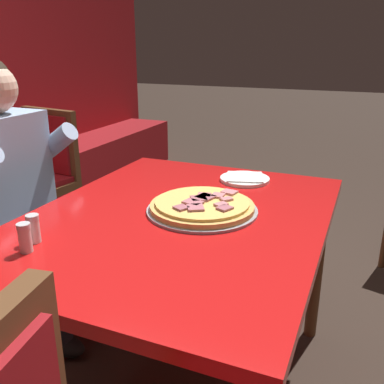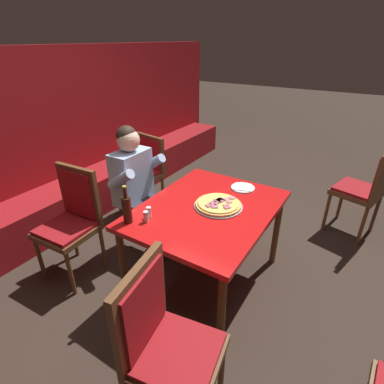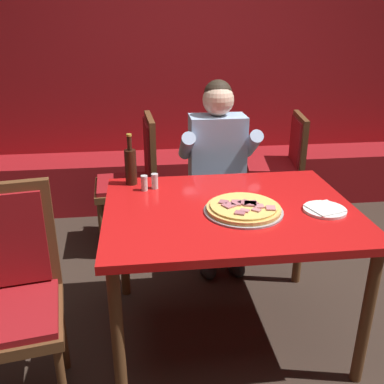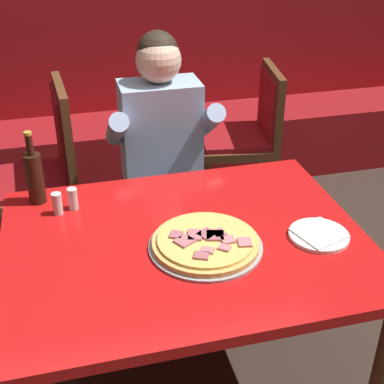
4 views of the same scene
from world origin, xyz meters
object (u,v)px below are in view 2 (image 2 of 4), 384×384
at_px(pizza, 218,204).
at_px(diner_seated_blue_shirt, 139,186).
at_px(main_dining_table, 207,216).
at_px(shaker_red_pepper_flakes, 149,213).
at_px(dining_chair_near_right, 163,339).
at_px(plate_white_paper, 243,188).
at_px(shaker_black_pepper, 146,217).
at_px(dining_chair_near_left, 144,168).
at_px(dining_chair_by_booth, 367,186).
at_px(beer_bottle, 127,209).
at_px(dining_chair_side_aisle, 72,216).

distance_m(pizza, diner_seated_blue_shirt, 0.87).
height_order(main_dining_table, shaker_red_pepper_flakes, shaker_red_pepper_flakes).
bearing_deg(dining_chair_near_right, main_dining_table, 17.06).
relative_size(main_dining_table, plate_white_paper, 5.96).
relative_size(shaker_black_pepper, dining_chair_near_left, 0.09).
bearing_deg(dining_chair_near_left, dining_chair_by_booth, -70.33).
xyz_separation_m(main_dining_table, dining_chair_near_right, (-1.02, -0.31, -0.10)).
relative_size(shaker_black_pepper, dining_chair_near_right, 0.08).
bearing_deg(dining_chair_near_left, beer_bottle, -143.58).
height_order(shaker_black_pepper, dining_chair_near_left, dining_chair_near_left).
distance_m(main_dining_table, dining_chair_side_aisle, 1.19).
bearing_deg(dining_chair_by_booth, dining_chair_side_aisle, 133.13).
distance_m(shaker_black_pepper, dining_chair_side_aisle, 0.84).
height_order(pizza, plate_white_paper, pizza).
bearing_deg(diner_seated_blue_shirt, dining_chair_by_booth, -52.33).
relative_size(beer_bottle, dining_chair_by_booth, 0.29).
relative_size(beer_bottle, shaker_black_pepper, 3.40).
xyz_separation_m(pizza, dining_chair_by_booth, (1.46, -0.98, -0.19)).
bearing_deg(dining_chair_by_booth, beer_bottle, 144.37).
height_order(plate_white_paper, diner_seated_blue_shirt, diner_seated_blue_shirt).
bearing_deg(dining_chair_near_left, diner_seated_blue_shirt, -142.12).
bearing_deg(shaker_black_pepper, beer_bottle, 122.86).
relative_size(pizza, shaker_red_pepper_flakes, 4.51).
height_order(plate_white_paper, shaker_red_pepper_flakes, shaker_red_pepper_flakes).
xyz_separation_m(plate_white_paper, dining_chair_near_left, (0.24, 1.37, -0.20)).
height_order(dining_chair_by_booth, dining_chair_near_right, dining_chair_near_right).
bearing_deg(beer_bottle, plate_white_paper, -27.58).
relative_size(dining_chair_near_right, dining_chair_side_aisle, 1.01).
xyz_separation_m(diner_seated_blue_shirt, dining_chair_near_right, (-1.11, -1.11, -0.12)).
xyz_separation_m(diner_seated_blue_shirt, dining_chair_near_left, (0.60, 0.47, -0.13)).
bearing_deg(dining_chair_near_right, pizza, 12.94).
bearing_deg(pizza, dining_chair_near_right, -167.06).
distance_m(plate_white_paper, dining_chair_side_aisle, 1.52).
bearing_deg(dining_chair_side_aisle, pizza, -65.08).
height_order(main_dining_table, diner_seated_blue_shirt, diner_seated_blue_shirt).
bearing_deg(pizza, diner_seated_blue_shirt, 87.52).
bearing_deg(shaker_black_pepper, main_dining_table, -33.52).
height_order(pizza, dining_chair_near_right, dining_chair_near_right).
relative_size(plate_white_paper, dining_chair_by_booth, 0.21).
height_order(plate_white_paper, dining_chair_near_right, dining_chair_near_right).
bearing_deg(main_dining_table, diner_seated_blue_shirt, 83.45).
distance_m(beer_bottle, shaker_red_pepper_flakes, 0.17).
height_order(plate_white_paper, beer_bottle, beer_bottle).
distance_m(dining_chair_by_booth, dining_chair_side_aisle, 2.92).
distance_m(shaker_black_pepper, diner_seated_blue_shirt, 0.73).
height_order(beer_bottle, dining_chair_near_left, beer_bottle).
height_order(pizza, beer_bottle, beer_bottle).
bearing_deg(dining_chair_by_booth, shaker_red_pepper_flakes, 144.29).
distance_m(pizza, shaker_red_pepper_flakes, 0.56).
height_order(shaker_red_pepper_flakes, dining_chair_side_aisle, dining_chair_side_aisle).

